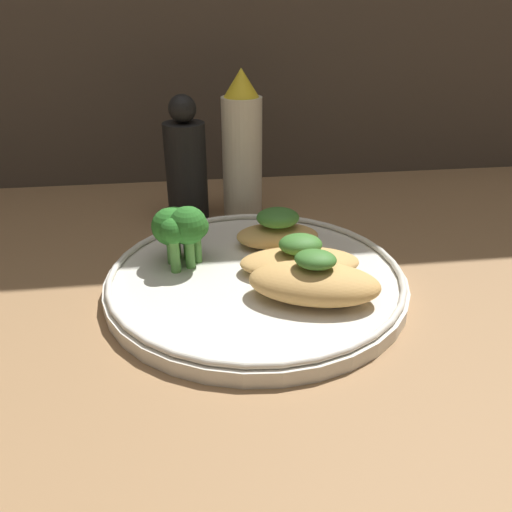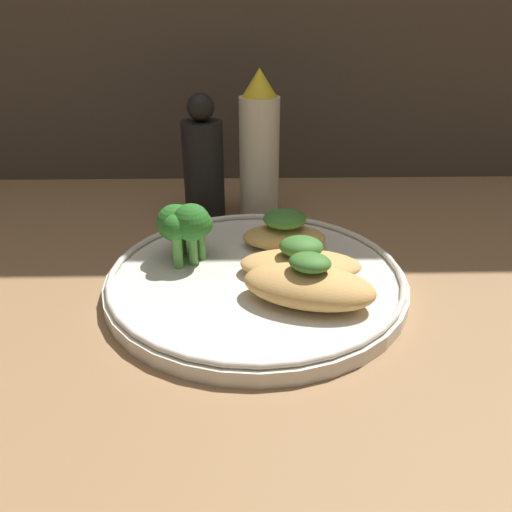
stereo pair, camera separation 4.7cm
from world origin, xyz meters
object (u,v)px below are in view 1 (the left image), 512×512
at_px(sauce_bottle, 242,149).
at_px(plate, 256,278).
at_px(broccoli_bunch, 181,227).
at_px(pepper_grinder, 186,165).

bearing_deg(sauce_bottle, plate, -92.45).
bearing_deg(sauce_bottle, broccoli_bunch, -116.71).
relative_size(plate, pepper_grinder, 1.88).
relative_size(broccoli_bunch, pepper_grinder, 0.42).
height_order(plate, pepper_grinder, pepper_grinder).
height_order(plate, broccoli_bunch, broccoli_bunch).
bearing_deg(plate, sauce_bottle, 87.55).
xyz_separation_m(broccoli_bunch, pepper_grinder, (0.01, 0.15, 0.02)).
bearing_deg(plate, broccoli_bunch, 153.00).
height_order(plate, sauce_bottle, sauce_bottle).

